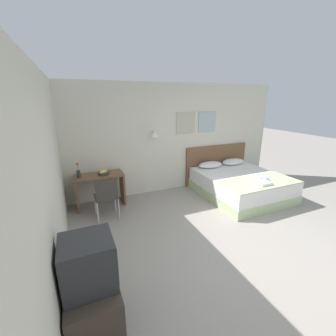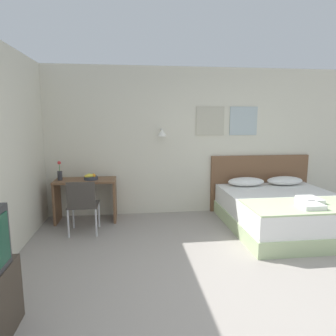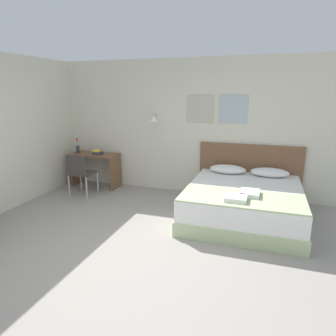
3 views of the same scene
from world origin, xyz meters
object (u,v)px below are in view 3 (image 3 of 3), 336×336
object	(u,v)px
headboard	(249,172)
desk	(95,164)
folded_towel_near_foot	(250,193)
flower_vase	(78,148)
pillow_right	(270,172)
folded_towel_mid_bed	(236,198)
fruit_bowl	(98,152)
bed	(244,203)
desk_chair	(80,171)
throw_blanket	(241,198)
pillow_left	(228,169)

from	to	relation	value
headboard	desk	world-z (taller)	headboard
folded_towel_near_foot	flower_vase	distance (m)	3.91
pillow_right	folded_towel_mid_bed	bearing A→B (deg)	-106.32
folded_towel_mid_bed	fruit_bowl	world-z (taller)	fruit_bowl
bed	desk_chair	bearing A→B (deg)	177.49
folded_towel_mid_bed	fruit_bowl	bearing A→B (deg)	154.36
bed	headboard	bearing A→B (deg)	90.00
bed	throw_blanket	distance (m)	0.65
pillow_left	throw_blanket	xyz separation A→B (m)	(0.37, -1.35, -0.07)
pillow_right	pillow_left	bearing A→B (deg)	180.00
folded_towel_mid_bed	desk	bearing A→B (deg)	154.54
headboard	pillow_left	world-z (taller)	headboard
bed	throw_blanket	bearing A→B (deg)	-90.00
folded_towel_mid_bed	desk_chair	size ratio (longest dim) A/B	0.36
pillow_left	throw_blanket	world-z (taller)	pillow_left
bed	fruit_bowl	distance (m)	3.24
pillow_left	folded_towel_near_foot	bearing A→B (deg)	-68.60
throw_blanket	fruit_bowl	bearing A→B (deg)	156.98
pillow_left	desk_chair	world-z (taller)	desk_chair
bed	pillow_left	size ratio (longest dim) A/B	3.02
folded_towel_near_foot	desk_chair	xyz separation A→B (m)	(-3.27, 0.58, -0.09)
desk	folded_towel_mid_bed	bearing A→B (deg)	-25.46
bed	flower_vase	size ratio (longest dim) A/B	6.20
fruit_bowl	bed	bearing A→B (deg)	-13.38
pillow_right	fruit_bowl	bearing A→B (deg)	-179.47
headboard	pillow_left	xyz separation A→B (m)	(-0.37, -0.26, 0.09)
folded_towel_mid_bed	desk_chair	bearing A→B (deg)	164.49
fruit_bowl	headboard	bearing A→B (deg)	5.38
bed	headboard	world-z (taller)	headboard
desk	fruit_bowl	xyz separation A→B (m)	(0.10, -0.03, 0.27)
pillow_left	pillow_right	xyz separation A→B (m)	(0.74, 0.00, 0.00)
pillow_left	folded_towel_mid_bed	bearing A→B (deg)	-78.39
fruit_bowl	pillow_right	bearing A→B (deg)	0.53
pillow_right	desk	xyz separation A→B (m)	(-3.58, 0.00, -0.12)
pillow_left	desk_chair	size ratio (longest dim) A/B	0.80
pillow_left	fruit_bowl	world-z (taller)	fruit_bowl
folded_towel_near_foot	folded_towel_mid_bed	distance (m)	0.33
folded_towel_mid_bed	desk_chair	world-z (taller)	desk_chair
pillow_right	throw_blanket	xyz separation A→B (m)	(-0.37, -1.35, -0.07)
bed	pillow_left	bearing A→B (deg)	115.74
folded_towel_near_foot	desk_chair	world-z (taller)	desk_chair
folded_towel_mid_bed	desk_chair	distance (m)	3.22
headboard	flower_vase	world-z (taller)	headboard
desk	folded_towel_near_foot	bearing A→B (deg)	-20.16
pillow_left	desk_chair	xyz separation A→B (m)	(-2.80, -0.63, -0.12)
headboard	desk_chair	world-z (taller)	headboard
throw_blanket	desk_chair	distance (m)	3.25
folded_towel_mid_bed	flower_vase	size ratio (longest dim) A/B	0.92
pillow_left	desk	size ratio (longest dim) A/B	0.66
pillow_right	throw_blanket	distance (m)	1.41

